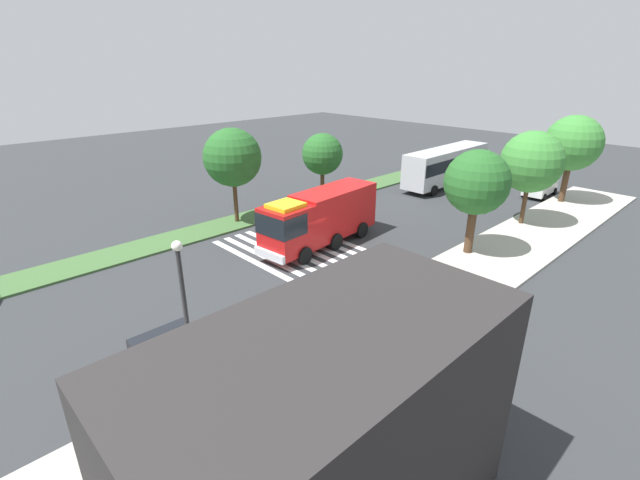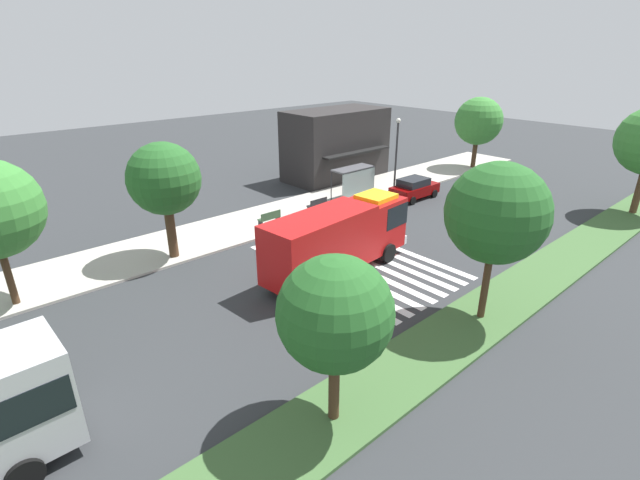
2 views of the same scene
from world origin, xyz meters
name	(u,v)px [view 1 (image 1 of 2)]	position (x,y,z in m)	size (l,w,h in m)	color
ground_plane	(300,255)	(0.00, 0.00, 0.00)	(120.00, 120.00, 0.00)	#2D3033
sidewalk	(417,306)	(0.00, 8.98, 0.07)	(60.00, 5.29, 0.14)	#ADA89E
median_strip	(232,223)	(0.00, -7.84, 0.07)	(60.00, 3.00, 0.14)	#3D6033
crosswalk	(304,253)	(-0.40, 0.00, 0.01)	(6.75, 11.41, 0.01)	silver
fire_truck	(318,217)	(-1.80, -0.21, 2.07)	(9.48, 3.38, 3.68)	#B71414
parked_car_west	(541,186)	(-24.76, 5.14, 0.93)	(4.41, 2.21, 1.83)	silver
parked_car_mid	(164,356)	(11.53, 5.14, 0.87)	(4.24, 2.12, 1.68)	#720505
transit_bus	(446,164)	(-21.62, -2.85, 2.16)	(11.48, 2.98, 3.65)	#B2B2B7
bus_stop_shelter	(286,323)	(7.60, 7.86, 1.89)	(3.50, 1.40, 2.46)	#4C4C51
bench_near_shelter	(353,314)	(3.60, 7.85, 0.59)	(1.60, 0.50, 0.90)	black
bench_west_of_shelter	(408,284)	(-0.72, 7.85, 0.59)	(1.60, 0.50, 0.90)	#2D472D
street_lamp	(185,307)	(11.23, 6.94, 3.70)	(0.36, 0.36, 6.02)	#2D2D30
storefront_building	(329,439)	(11.25, 13.97, 3.08)	(9.44, 5.52, 6.17)	#282626
sidewalk_tree_far_west	(573,143)	(-23.90, 7.34, 5.14)	(4.56, 4.56, 7.31)	#47301E
sidewalk_tree_west	(532,162)	(-15.79, 7.34, 4.77)	(4.41, 4.41, 6.85)	#47301E
sidewalk_tree_center	(477,183)	(-7.88, 7.34, 4.67)	(3.94, 3.94, 6.55)	#47301E
median_tree_far_west	(322,154)	(-9.57, -7.84, 4.03)	(3.54, 3.54, 5.68)	#47301E
median_tree_west	(232,158)	(-0.51, -7.84, 5.01)	(4.22, 4.22, 7.00)	#47301E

